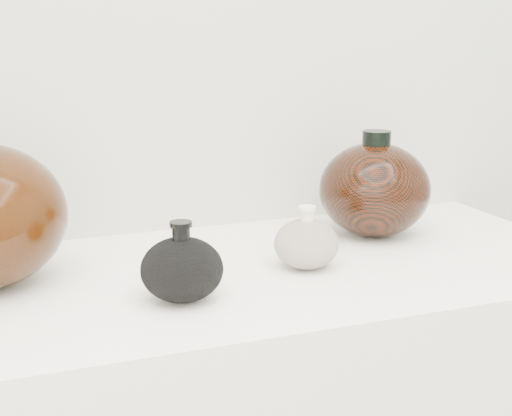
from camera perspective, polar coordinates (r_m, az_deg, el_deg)
name	(u,v)px	position (r m, az deg, el deg)	size (l,w,h in m)	color
black_gourd_vase	(182,269)	(0.96, -5.94, -4.85)	(0.14, 0.14, 0.11)	black
cream_gourd_vase	(306,243)	(1.09, 4.05, -2.82)	(0.12, 0.12, 0.10)	beige
right_round_pot	(374,189)	(1.26, 9.46, 1.50)	(0.23, 0.23, 0.19)	black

